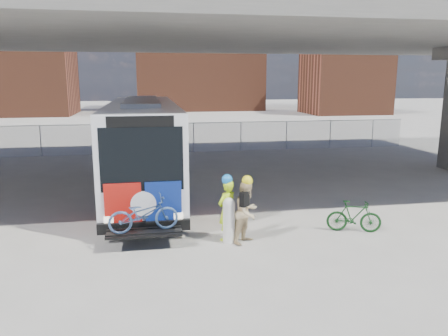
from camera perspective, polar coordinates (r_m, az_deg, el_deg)
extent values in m
plane|color=#9E9991|center=(15.60, -2.89, -5.12)|extent=(160.00, 160.00, 0.00)
cube|color=silver|center=(17.99, -10.49, 3.30)|extent=(2.55, 12.00, 3.20)
cube|color=black|center=(18.41, -10.56, 5.49)|extent=(2.61, 11.00, 1.28)
cube|color=black|center=(12.06, -10.69, 1.15)|extent=(2.24, 0.12, 1.76)
cube|color=black|center=(11.92, -10.87, 5.99)|extent=(1.78, 0.12, 0.30)
cube|color=black|center=(12.43, -10.37, -7.51)|extent=(2.55, 0.20, 0.30)
cube|color=#B0140D|center=(12.29, -13.05, -4.67)|extent=(1.00, 0.08, 1.20)
cube|color=navy|center=(12.27, -7.90, -4.50)|extent=(1.00, 0.08, 1.20)
cylinder|color=silver|center=(12.25, -10.48, -4.62)|extent=(0.70, 0.06, 0.70)
cube|color=gray|center=(17.84, -10.69, 8.61)|extent=(1.28, 7.20, 0.14)
cube|color=black|center=(11.96, -10.37, -8.28)|extent=(2.00, 0.70, 0.06)
cylinder|color=black|center=(14.05, -15.09, -5.27)|extent=(0.30, 1.00, 1.00)
cylinder|color=black|center=(14.02, -5.62, -4.95)|extent=(0.30, 1.00, 1.00)
cylinder|color=black|center=(22.41, -13.26, 1.02)|extent=(0.30, 1.00, 1.00)
cylinder|color=black|center=(22.39, -7.35, 1.23)|extent=(0.30, 1.00, 1.00)
cube|color=#B0140D|center=(14.44, -15.65, -1.56)|extent=(0.06, 2.60, 1.70)
cube|color=navy|center=(16.00, -15.12, -0.29)|extent=(0.06, 1.40, 1.70)
cube|color=#B0140D|center=(14.41, -5.28, -1.21)|extent=(0.06, 2.60, 1.70)
cube|color=navy|center=(15.97, -5.76, 0.04)|extent=(0.06, 1.40, 1.70)
imported|color=#3A5681|center=(11.80, -10.46, -5.92)|extent=(1.93, 0.94, 0.97)
cube|color=#605E59|center=(19.06, -4.69, 18.37)|extent=(40.00, 16.00, 1.50)
cube|color=#605E59|center=(19.17, -4.73, 20.75)|extent=(40.00, 0.60, 0.80)
cylinder|color=gray|center=(27.76, -22.82, 3.24)|extent=(0.06, 0.06, 1.80)
cylinder|color=gray|center=(27.15, -14.55, 3.61)|extent=(0.06, 0.06, 1.80)
cylinder|color=gray|center=(27.13, -6.09, 3.91)|extent=(0.06, 0.06, 1.80)
cylinder|color=gray|center=(27.69, 2.22, 4.12)|extent=(0.06, 0.06, 1.80)
cylinder|color=gray|center=(28.80, 10.04, 4.24)|extent=(0.06, 0.06, 1.80)
cylinder|color=gray|center=(30.39, 17.17, 4.27)|extent=(0.06, 0.06, 1.80)
plane|color=gray|center=(27.13, -6.09, 3.91)|extent=(30.00, 0.00, 30.00)
cube|color=gray|center=(27.02, -6.13, 5.84)|extent=(30.00, 0.05, 0.04)
cube|color=brown|center=(61.98, -25.64, 10.91)|extent=(14.00, 10.00, 10.00)
cube|color=brown|center=(67.31, -3.43, 12.81)|extent=(18.00, 12.00, 12.00)
cube|color=brown|center=(60.61, 15.47, 10.67)|extent=(10.00, 8.00, 8.00)
cylinder|color=brown|center=(72.05, 2.87, 17.91)|extent=(2.20, 2.20, 25.00)
cylinder|color=silver|center=(12.17, 0.64, -7.19)|extent=(0.34, 0.34, 1.12)
sphere|color=silver|center=(12.00, 0.65, -4.67)|extent=(0.34, 0.34, 0.34)
imported|color=#C4F119|center=(12.25, 0.40, -5.56)|extent=(0.75, 0.70, 1.73)
sphere|color=#1A7EE3|center=(12.02, 0.41, -1.52)|extent=(0.30, 0.30, 0.30)
imported|color=#D7BB89|center=(12.09, 3.01, -5.79)|extent=(1.07, 1.06, 1.74)
sphere|color=yellow|center=(11.85, 3.06, -1.68)|extent=(0.30, 0.30, 0.30)
cube|color=black|center=(11.81, 2.70, -4.08)|extent=(0.31, 0.31, 0.40)
imported|color=#123B16|center=(13.56, 16.61, -6.07)|extent=(1.65, 0.93, 0.95)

